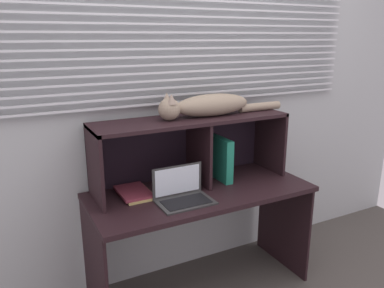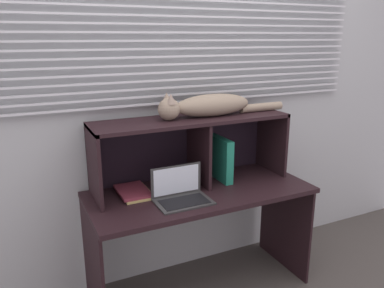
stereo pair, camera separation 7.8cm
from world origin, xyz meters
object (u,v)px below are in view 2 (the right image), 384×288
(cat, at_px, (208,106))
(book_stack, at_px, (134,192))
(binder_upright, at_px, (220,158))
(laptop, at_px, (181,194))

(cat, distance_m, book_stack, 0.70)
(binder_upright, bearing_deg, book_stack, -179.43)
(laptop, height_order, book_stack, laptop)
(laptop, relative_size, binder_upright, 1.11)
(cat, bearing_deg, book_stack, -179.32)
(cat, xyz_separation_m, laptop, (-0.28, -0.21, -0.47))
(binder_upright, bearing_deg, cat, -180.00)
(cat, height_order, laptop, cat)
(book_stack, bearing_deg, laptop, -42.65)
(laptop, distance_m, binder_upright, 0.45)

